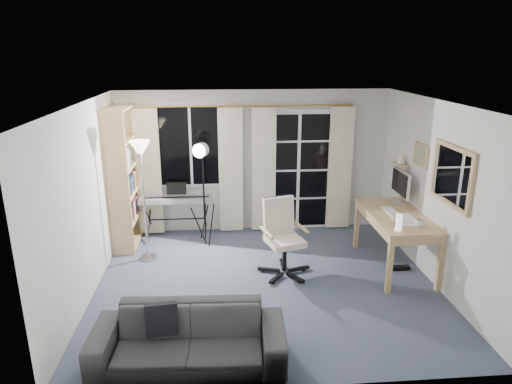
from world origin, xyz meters
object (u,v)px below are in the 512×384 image
office_chair (281,230)px  desk (397,221)px  monitor (400,184)px  torchiere_lamp (141,165)px  bookshelf (121,181)px  sofa (188,330)px  studio_light (201,162)px  mug (420,222)px  keyboard_piano (177,200)px

office_chair → desk: (1.63, -0.01, 0.08)m
monitor → torchiere_lamp: bearing=178.2°
desk → bookshelf: bearing=163.4°
desk → sofa: 3.41m
torchiere_lamp → office_chair: bearing=-16.1°
studio_light → desk: studio_light is taller
mug → office_chair: bearing=163.7°
bookshelf → studio_light: bearing=-6.5°
torchiere_lamp → bookshelf: bearing=125.1°
studio_light → sofa: bearing=-67.6°
desk → office_chair: bearing=179.8°
desk → sofa: size_ratio=0.78×
mug → sofa: 3.27m
office_chair → keyboard_piano: bearing=122.3°
studio_light → keyboard_piano: bearing=168.1°
mug → sofa: mug is taller
torchiere_lamp → desk: size_ratio=1.19×
bookshelf → keyboard_piano: (0.83, 0.17, -0.39)m
studio_light → mug: bearing=-4.6°
keyboard_piano → studio_light: size_ratio=0.70×
bookshelf → office_chair: 2.69m
torchiere_lamp → monitor: size_ratio=3.08×
office_chair → mug: office_chair is taller
office_chair → desk: size_ratio=0.71×
torchiere_lamp → sofa: torchiere_lamp is taller
bookshelf → office_chair: bearing=-26.3°
monitor → sofa: monitor is taller
bookshelf → mug: (4.11, -1.69, -0.17)m
studio_light → desk: 3.00m
office_chair → sofa: 2.25m
mug → studio_light: bearing=151.5°
torchiere_lamp → sofa: (0.75, -2.45, -1.07)m
office_chair → bookshelf: bearing=137.0°
bookshelf → studio_light: 1.31m
keyboard_piano → mug: size_ratio=9.00×
monitor → mug: size_ratio=4.39×
bookshelf → torchiere_lamp: 0.86m
keyboard_piano → mug: 3.78m
studio_light → monitor: 3.01m
bookshelf → sofa: bearing=-68.7°
desk → monitor: 0.64m
bookshelf → sofa: bookshelf is taller
desk → mug: 0.54m
bookshelf → desk: 4.20m
office_chair → sofa: office_chair is taller
mug → keyboard_piano: bearing=150.5°
office_chair → monitor: monitor is taller
torchiere_lamp → office_chair: torchiere_lamp is taller
torchiere_lamp → mug: torchiere_lamp is taller
bookshelf → sofa: size_ratio=1.14×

